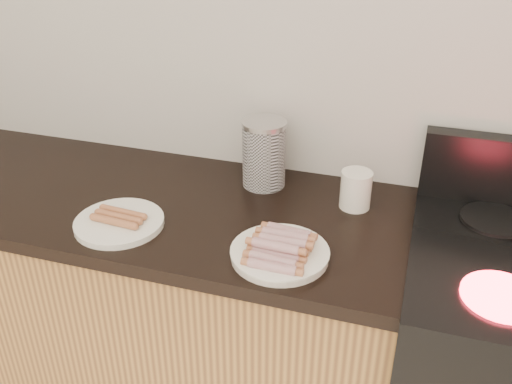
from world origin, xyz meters
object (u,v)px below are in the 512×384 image
(canister, at_px, (264,153))
(main_plate, at_px, (280,255))
(mug, at_px, (356,190))
(side_plate, at_px, (119,223))

(canister, bearing_deg, main_plate, -67.45)
(main_plate, relative_size, mug, 2.21)
(canister, xyz_separation_m, mug, (0.29, -0.05, -0.05))
(mug, bearing_deg, canister, 169.63)
(main_plate, height_order, side_plate, side_plate)
(side_plate, relative_size, mug, 2.20)
(side_plate, bearing_deg, main_plate, -1.61)
(main_plate, height_order, canister, canister)
(canister, distance_m, mug, 0.30)
(side_plate, distance_m, canister, 0.47)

